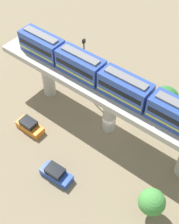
% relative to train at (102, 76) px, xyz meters
% --- Properties ---
extents(ground_plane, '(120.00, 120.00, 0.00)m').
position_rel_train_xyz_m(ground_plane, '(0.00, -1.57, -9.29)').
color(ground_plane, '#84755B').
extents(viaduct, '(5.20, 35.80, 7.75)m').
position_rel_train_xyz_m(viaduct, '(0.00, -1.57, -3.23)').
color(viaduct, '#B7B2AA').
rests_on(viaduct, ground).
extents(train, '(2.64, 27.45, 3.24)m').
position_rel_train_xyz_m(train, '(0.00, 0.00, 0.00)').
color(train, '#2D4CA5').
rests_on(train, viaduct).
extents(parked_car_blue, '(2.09, 4.31, 1.76)m').
position_rel_train_xyz_m(parked_car_blue, '(-10.59, -1.01, -8.54)').
color(parked_car_blue, '#284CB7').
rests_on(parked_car_blue, ground).
extents(parked_car_orange, '(1.82, 4.21, 1.76)m').
position_rel_train_xyz_m(parked_car_orange, '(-7.22, 7.23, -8.54)').
color(parked_car_orange, orange).
rests_on(parked_car_orange, ground).
extents(tree_near_viaduct, '(3.88, 3.88, 5.90)m').
position_rel_train_xyz_m(tree_near_viaduct, '(6.40, -6.49, -5.34)').
color(tree_near_viaduct, brown).
rests_on(tree_near_viaduct, ground).
extents(tree_far_corner, '(3.11, 3.11, 4.51)m').
position_rel_train_xyz_m(tree_far_corner, '(-7.47, -12.74, -6.35)').
color(tree_far_corner, brown).
rests_on(tree_far_corner, ground).
extents(signal_post, '(0.44, 0.28, 10.35)m').
position_rel_train_xyz_m(signal_post, '(3.40, 5.66, -3.58)').
color(signal_post, '#4C4C51').
rests_on(signal_post, ground).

